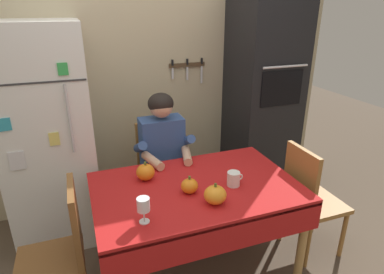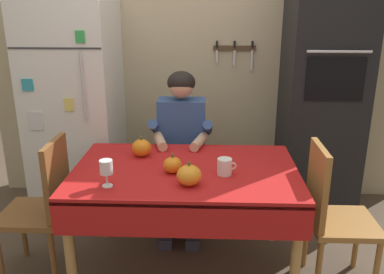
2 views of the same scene
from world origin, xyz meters
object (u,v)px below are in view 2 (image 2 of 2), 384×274
Objects in this scene: wall_oven at (322,91)px; pumpkin_large at (141,148)px; seated_person at (181,139)px; chair_right_side at (331,211)px; coffee_mug at (225,167)px; wine_glass at (106,168)px; dining_table at (185,182)px; chair_behind_person at (183,158)px; pumpkin_medium at (189,175)px; chair_left_side at (44,203)px; refrigerator at (76,108)px; pumpkin_small at (173,165)px.

wall_oven is 1.55m from pumpkin_large.
wall_oven is 1.20m from seated_person.
wall_oven is at bearing 81.49° from chair_right_side.
wine_glass reaches higher than coffee_mug.
chair_behind_person reaches higher than dining_table.
wall_oven is at bearing 48.35° from pumpkin_medium.
chair_left_side is 1.18m from coffee_mug.
chair_left_side is at bearing 178.93° from coffee_mug.
chair_left_side is (-0.84, -0.65, -0.23)m from seated_person.
refrigerator reaches higher than pumpkin_medium.
dining_table is 1.51× the size of chair_left_side.
dining_table is 0.91m from chair_left_side.
wine_glass is (-0.36, -0.86, 0.11)m from seated_person.
pumpkin_large is at bearing 127.55° from pumpkin_medium.
pumpkin_medium is at bearing -57.65° from pumpkin_small.
wine_glass is at bearing -175.02° from pumpkin_medium.
chair_right_side is 1.01m from pumpkin_small.
refrigerator is at bearing 133.31° from pumpkin_small.
seated_person is 0.65m from pumpkin_small.
chair_right_side is 1.00× the size of chair_left_side.
chair_behind_person reaches higher than pumpkin_large.
pumpkin_small is (-0.01, -0.65, 0.05)m from seated_person.
wine_glass is (-0.42, -0.26, 0.20)m from dining_table.
dining_table is (-1.05, -0.92, -0.39)m from wall_oven.
dining_table is 8.87× the size of wine_glass.
pumpkin_large is at bearing -122.73° from seated_person.
coffee_mug is at bearing -38.45° from refrigerator.
seated_person is at bearing 96.86° from pumpkin_medium.
pumpkin_medium is at bearing -48.18° from refrigerator.
refrigerator is at bearing 131.82° from pumpkin_medium.
chair_right_side is at bearing -41.97° from chair_behind_person.
chair_behind_person is 1.00× the size of chair_left_side.
chair_right_side is 0.71m from coffee_mug.
pumpkin_small is at bearing -90.66° from chair_behind_person.
wall_oven is 18.12× the size of coffee_mug.
wine_glass is (-1.47, -1.18, -0.20)m from wall_oven.
wine_glass is at bearing -148.70° from dining_table.
pumpkin_small is (0.88, -0.93, -0.11)m from refrigerator.
refrigerator is 1.94× the size of chair_right_side.
seated_person is at bearing -90.00° from chair_behind_person.
wall_oven is at bearing 41.31° from dining_table.
refrigerator is 15.53× the size of coffee_mug.
wall_oven is 1.69× the size of seated_person.
chair_left_side is (-1.95, -0.97, -0.54)m from wall_oven.
refrigerator is 1.26m from wine_glass.
wall_oven is 2.26× the size of chair_right_side.
pumpkin_small is at bearing -139.20° from wall_oven.
wine_glass is at bearing -148.99° from pumpkin_small.
seated_person is at bearing 67.26° from wine_glass.
wall_oven reaches higher than pumpkin_small.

